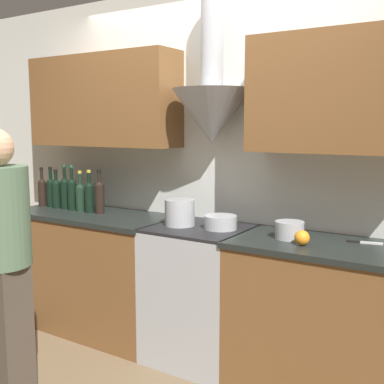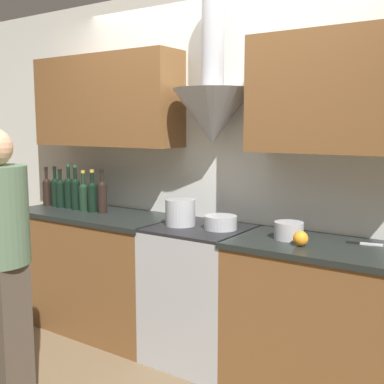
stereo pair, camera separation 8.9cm
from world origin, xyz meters
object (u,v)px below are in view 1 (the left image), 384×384
at_px(orange_fruit, 302,238).
at_px(wine_bottle_5, 80,195).
at_px(mixing_bowl, 220,222).
at_px(person_foreground_left, 0,263).
at_px(wine_bottle_1, 51,191).
at_px(saucepan, 289,230).
at_px(wine_bottle_7, 100,195).
at_px(stock_pot, 180,212).
at_px(wine_bottle_0, 42,191).
at_px(wine_bottle_2, 56,192).
at_px(wine_bottle_4, 72,192).
at_px(wine_bottle_3, 65,191).
at_px(stove_range, 200,293).
at_px(wine_bottle_6, 89,195).

bearing_deg(orange_fruit, wine_bottle_5, 176.26).
xyz_separation_m(mixing_bowl, person_foreground_left, (-0.69, -1.18, -0.09)).
xyz_separation_m(wine_bottle_1, saucepan, (2.11, -0.02, -0.08)).
distance_m(wine_bottle_7, stock_pot, 0.78).
relative_size(wine_bottle_0, wine_bottle_7, 0.96).
bearing_deg(stock_pot, wine_bottle_0, 178.39).
height_order(wine_bottle_2, wine_bottle_4, wine_bottle_4).
distance_m(wine_bottle_3, wine_bottle_4, 0.10).
height_order(wine_bottle_2, saucepan, wine_bottle_2).
relative_size(stove_range, mixing_bowl, 4.30).
bearing_deg(stove_range, wine_bottle_4, 179.57).
xyz_separation_m(wine_bottle_5, wine_bottle_7, (0.20, 0.01, 0.01)).
bearing_deg(wine_bottle_1, wine_bottle_6, -2.61).
bearing_deg(stove_range, wine_bottle_3, 178.87).
xyz_separation_m(wine_bottle_3, person_foreground_left, (0.76, -1.18, -0.19)).
bearing_deg(wine_bottle_0, mixing_bowl, 0.34).
height_order(stock_pot, orange_fruit, stock_pot).
distance_m(wine_bottle_1, saucepan, 2.11).
height_order(wine_bottle_0, person_foreground_left, person_foreground_left).
bearing_deg(wine_bottle_2, wine_bottle_3, 10.18).
bearing_deg(wine_bottle_4, mixing_bowl, 0.52).
bearing_deg(saucepan, wine_bottle_7, 179.55).
bearing_deg(stove_range, wine_bottle_7, 178.96).
bearing_deg(saucepan, stove_range, -179.57).
height_order(wine_bottle_1, wine_bottle_5, wine_bottle_1).
height_order(wine_bottle_1, person_foreground_left, person_foreground_left).
distance_m(wine_bottle_6, stock_pot, 0.88).
relative_size(wine_bottle_5, saucepan, 1.85).
relative_size(stove_range, saucepan, 5.34).
height_order(wine_bottle_1, saucepan, wine_bottle_1).
distance_m(wine_bottle_4, wine_bottle_6, 0.19).
distance_m(stove_range, saucepan, 0.81).
height_order(wine_bottle_3, wine_bottle_4, same).
xyz_separation_m(wine_bottle_2, wine_bottle_6, (0.38, -0.00, 0.00)).
relative_size(wine_bottle_2, stock_pot, 1.56).
xyz_separation_m(stock_pot, saucepan, (0.77, 0.03, -0.04)).
distance_m(wine_bottle_0, wine_bottle_4, 0.36).
bearing_deg(mixing_bowl, orange_fruit, -12.61).
bearing_deg(orange_fruit, wine_bottle_6, 176.10).
bearing_deg(saucepan, stock_pot, -177.51).
height_order(wine_bottle_4, wine_bottle_7, wine_bottle_4).
height_order(wine_bottle_3, stock_pot, wine_bottle_3).
xyz_separation_m(wine_bottle_2, person_foreground_left, (0.85, -1.17, -0.18)).
bearing_deg(wine_bottle_4, wine_bottle_1, 176.09).
relative_size(wine_bottle_3, orange_fruit, 4.19).
bearing_deg(orange_fruit, mixing_bowl, 167.39).
relative_size(wine_bottle_2, mixing_bowl, 1.48).
height_order(wine_bottle_4, person_foreground_left, person_foreground_left).
distance_m(wine_bottle_2, person_foreground_left, 1.45).
height_order(wine_bottle_3, mixing_bowl, wine_bottle_3).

